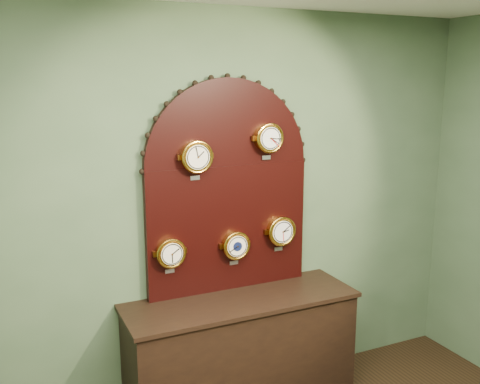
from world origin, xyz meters
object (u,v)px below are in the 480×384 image
roman_clock (196,157)px  display_board (228,180)px  barometer (236,245)px  arabic_clock (269,138)px  tide_clock (281,231)px  shop_counter (241,355)px  hygrometer (171,253)px

roman_clock → display_board: bearing=14.6°
barometer → arabic_clock: bearing=0.0°
display_board → tide_clock: 0.56m
arabic_clock → barometer: 0.79m
shop_counter → barometer: size_ratio=6.24×
shop_counter → tide_clock: bearing=21.4°
tide_clock → barometer: bearing=180.0°
shop_counter → display_board: display_board is taller
shop_counter → barometer: (0.03, 0.15, 0.77)m
shop_counter → roman_clock: size_ratio=5.88×
shop_counter → display_board: (0.00, 0.22, 1.23)m
shop_counter → roman_clock: 1.45m
hygrometer → barometer: bearing=-0.0°
arabic_clock → hygrometer: arabic_clock is taller
arabic_clock → display_board: bearing=166.8°
hygrometer → arabic_clock: bearing=-0.0°
roman_clock → arabic_clock: size_ratio=1.04×
display_board → tide_clock: (0.39, -0.07, -0.40)m
shop_counter → barometer: bearing=79.7°
roman_clock → barometer: roman_clock is taller
display_board → arabic_clock: (0.28, -0.07, 0.29)m
hygrometer → tide_clock: bearing=-0.0°
display_board → hygrometer: bearing=-171.7°
arabic_clock → barometer: bearing=-180.0°
roman_clock → tide_clock: roman_clock is taller
hygrometer → tide_clock: size_ratio=0.94×
arabic_clock → shop_counter: bearing=-151.4°
shop_counter → hygrometer: size_ratio=6.25×
roman_clock → hygrometer: roman_clock is taller
shop_counter → arabic_clock: size_ratio=6.10×
shop_counter → tide_clock: tide_clock is taller
hygrometer → barometer: size_ratio=1.00×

